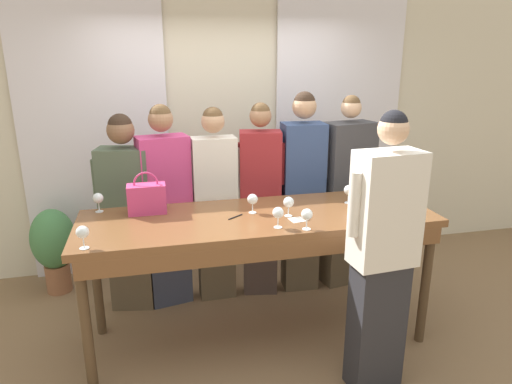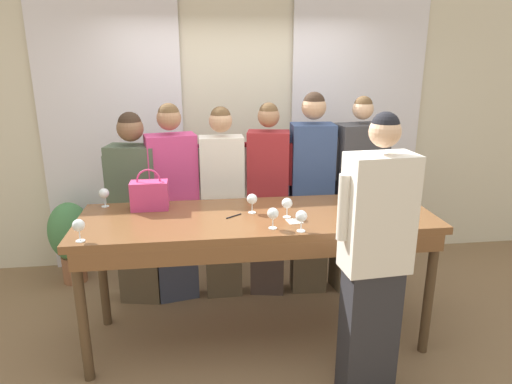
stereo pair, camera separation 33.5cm
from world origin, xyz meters
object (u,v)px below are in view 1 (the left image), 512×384
guest_cream_sweater (215,202)px  wine_glass_back_mid (98,199)px  wine_glass_front_right (349,190)px  guest_navy_coat (302,191)px  guest_striped_shirt (260,199)px  host_pouring (382,256)px  tasting_bar (259,229)px  guest_olive_jacket (128,212)px  wine_glass_center_right (253,200)px  wine_glass_center_mid (289,203)px  wine_glass_front_left (82,233)px  guest_pink_top (166,206)px  handbag (147,198)px  wine_glass_back_left (371,185)px  guest_beige_cap (346,193)px  wine_bottle (360,198)px  wine_glass_front_mid (369,191)px  potted_plant (54,244)px  wine_glass_back_right (278,213)px  wine_glass_center_left (307,215)px

guest_cream_sweater → wine_glass_back_mid: bearing=-157.9°
wine_glass_front_right → guest_navy_coat: (-0.17, 0.61, -0.17)m
guest_striped_shirt → host_pouring: host_pouring is taller
tasting_bar → host_pouring: (0.62, -0.68, 0.02)m
guest_olive_jacket → wine_glass_back_mid: bearing=-115.6°
tasting_bar → wine_glass_center_right: 0.22m
wine_glass_center_mid → wine_glass_front_left: bearing=-169.2°
wine_glass_front_right → wine_glass_center_right: bearing=-176.2°
guest_pink_top → handbag: bearing=-107.0°
wine_glass_front_right → wine_glass_back_mid: (-1.89, 0.23, 0.00)m
wine_glass_back_left → guest_striped_shirt: size_ratio=0.08×
tasting_bar → guest_beige_cap: 1.26m
wine_bottle → wine_glass_center_mid: (-0.52, 0.08, -0.02)m
wine_glass_front_mid → guest_olive_jacket: 1.98m
wine_glass_back_mid → guest_cream_sweater: bearing=22.1°
wine_glass_front_left → tasting_bar: bearing=15.0°
handbag → guest_pink_top: guest_pink_top is taller
wine_glass_back_mid → host_pouring: 2.05m
wine_glass_center_mid → wine_glass_center_right: (-0.24, 0.13, 0.00)m
handbag → potted_plant: handbag is taller
wine_glass_back_mid → potted_plant: wine_glass_back_mid is taller
tasting_bar → wine_glass_back_mid: wine_glass_back_mid is taller
wine_glass_back_right → guest_olive_jacket: (-1.02, 0.99, -0.25)m
guest_beige_cap → wine_glass_center_mid: bearing=-135.7°
tasting_bar → potted_plant: bearing=144.8°
wine_glass_back_left → handbag: bearing=179.1°
wine_glass_back_left → wine_glass_front_left: bearing=-165.8°
wine_glass_front_mid → potted_plant: bearing=157.1°
guest_pink_top → wine_bottle: bearing=-32.7°
handbag → wine_glass_back_right: size_ratio=2.15×
wine_glass_back_right → guest_olive_jacket: size_ratio=0.09×
wine_glass_front_mid → wine_glass_center_right: bearing=-179.4°
wine_glass_back_mid → guest_striped_shirt: guest_striped_shirt is taller
handbag → wine_glass_center_left: size_ratio=2.15×
wine_bottle → guest_cream_sweater: size_ratio=0.19×
wine_glass_center_mid → wine_glass_back_mid: size_ratio=1.00×
wine_glass_center_right → wine_glass_back_right: (0.10, -0.33, 0.00)m
wine_glass_center_left → wine_glass_center_mid: (-0.04, 0.28, 0.00)m
wine_glass_front_left → wine_glass_center_left: (1.41, -0.01, -0.00)m
wine_glass_front_right → wine_glass_back_left: size_ratio=1.00×
guest_pink_top → guest_cream_sweater: size_ratio=1.02×
wine_glass_front_left → wine_glass_back_right: 1.23m
guest_olive_jacket → host_pouring: size_ratio=0.92×
guest_striped_shirt → host_pouring: 1.48m
wine_glass_center_mid → guest_beige_cap: size_ratio=0.08×
guest_striped_shirt → potted_plant: 1.94m
tasting_bar → handbag: size_ratio=8.25×
wine_glass_center_right → wine_glass_front_left: bearing=-160.9°
wine_glass_center_left → wine_glass_back_mid: 1.54m
wine_glass_center_mid → tasting_bar: bearing=166.2°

